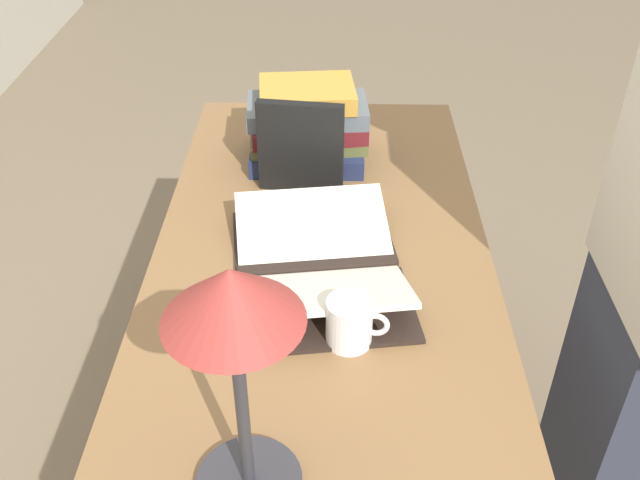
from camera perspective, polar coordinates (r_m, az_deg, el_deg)
reading_desk at (r=1.50m, az=0.09°, el=-5.44°), size 1.56×0.71×0.76m
open_book at (r=1.42m, az=-0.14°, el=-1.89°), size 0.49×0.39×0.08m
book_stack_tall at (r=1.77m, az=-1.01°, el=9.08°), size 0.21×0.30×0.20m
book_standing_upright at (r=1.64m, az=-1.57°, el=7.38°), size 0.05×0.20×0.22m
reading_lamp at (r=0.87m, az=-6.85°, el=-7.13°), size 0.18×0.18×0.40m
coffee_mug at (r=1.26m, az=2.44°, el=-6.58°), size 0.08×0.11×0.09m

